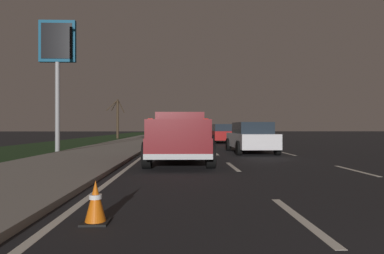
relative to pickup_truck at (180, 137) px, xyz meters
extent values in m
plane|color=black|center=(15.32, -3.50, -0.91)|extent=(144.00, 144.00, 0.00)
cube|color=gray|center=(15.32, 3.95, -0.85)|extent=(108.00, 4.00, 0.12)
cube|color=#1E3819|center=(15.32, 8.95, -0.91)|extent=(108.00, 6.00, 0.01)
cube|color=silver|center=(-2.81, -5.25, -0.91)|extent=(2.40, 0.14, 0.01)
cube|color=silver|center=(3.46, -5.25, -0.91)|extent=(2.40, 0.14, 0.01)
cube|color=silver|center=(9.40, -5.25, -0.91)|extent=(2.40, 0.14, 0.01)
cube|color=silver|center=(15.82, -5.25, -0.91)|extent=(2.40, 0.14, 0.01)
cube|color=silver|center=(22.62, -5.25, -0.91)|extent=(2.40, 0.14, 0.01)
cube|color=silver|center=(27.94, -5.25, -0.91)|extent=(2.40, 0.14, 0.01)
cube|color=silver|center=(33.05, -5.25, -0.91)|extent=(2.40, 0.14, 0.01)
cube|color=silver|center=(39.88, -5.25, -0.91)|extent=(2.40, 0.14, 0.01)
cube|color=silver|center=(45.25, -5.25, -0.91)|extent=(2.40, 0.14, 0.01)
cube|color=silver|center=(50.68, -5.25, -0.91)|extent=(2.40, 0.14, 0.01)
cube|color=silver|center=(56.36, -5.25, -0.91)|extent=(2.40, 0.14, 0.01)
cube|color=silver|center=(62.72, -5.25, -0.91)|extent=(2.40, 0.14, 0.01)
cube|color=silver|center=(67.92, -5.25, -0.91)|extent=(2.40, 0.14, 0.01)
cube|color=silver|center=(-7.75, -1.75, -0.91)|extent=(2.40, 0.14, 0.01)
cube|color=silver|center=(-1.69, -1.75, -0.91)|extent=(2.40, 0.14, 0.01)
cube|color=silver|center=(3.83, -1.75, -0.91)|extent=(2.40, 0.14, 0.01)
cube|color=silver|center=(9.11, -1.75, -0.91)|extent=(2.40, 0.14, 0.01)
cube|color=silver|center=(15.47, -1.75, -0.91)|extent=(2.40, 0.14, 0.01)
cube|color=silver|center=(20.78, -1.75, -0.91)|extent=(2.40, 0.14, 0.01)
cube|color=silver|center=(27.70, -1.75, -0.91)|extent=(2.40, 0.14, 0.01)
cube|color=silver|center=(33.42, -1.75, -0.91)|extent=(2.40, 0.14, 0.01)
cube|color=silver|center=(39.85, -1.75, -0.91)|extent=(2.40, 0.14, 0.01)
cube|color=silver|center=(45.85, -1.75, -0.91)|extent=(2.40, 0.14, 0.01)
cube|color=silver|center=(52.84, -1.75, -0.91)|extent=(2.40, 0.14, 0.01)
cube|color=silver|center=(57.95, -1.75, -0.91)|extent=(2.40, 0.14, 0.01)
cube|color=silver|center=(63.87, -1.75, -0.91)|extent=(2.40, 0.14, 0.01)
cube|color=silver|center=(15.32, 1.65, -0.91)|extent=(108.00, 0.14, 0.01)
cube|color=maroon|center=(-0.32, 0.00, -0.24)|extent=(5.42, 2.06, 0.60)
cube|color=maroon|center=(0.87, -0.01, 0.51)|extent=(2.18, 1.86, 0.90)
cube|color=#1E2833|center=(-0.18, 0.00, 0.56)|extent=(0.06, 1.44, 0.50)
cube|color=maroon|center=(-1.39, 0.96, 0.34)|extent=(3.02, 0.11, 0.56)
cube|color=maroon|center=(-1.41, -0.92, 0.34)|extent=(3.02, 0.11, 0.56)
cube|color=maroon|center=(-2.98, 0.03, 0.34)|extent=(0.10, 1.88, 0.56)
cube|color=silver|center=(-2.98, 0.03, -0.46)|extent=(0.14, 2.00, 0.16)
cube|color=red|center=(-2.96, 0.83, 0.54)|extent=(0.06, 0.14, 0.20)
cube|color=red|center=(-2.98, -0.77, 0.54)|extent=(0.06, 0.14, 0.20)
cylinder|color=black|center=(1.47, 0.98, -0.49)|extent=(0.84, 0.28, 0.84)
cylinder|color=black|center=(1.45, -1.02, -0.49)|extent=(0.84, 0.28, 0.84)
cylinder|color=black|center=(-2.09, 1.02, -0.49)|extent=(0.84, 0.28, 0.84)
cylinder|color=black|center=(-2.11, -0.98, -0.49)|extent=(0.84, 0.28, 0.84)
cube|color=#B2B5BA|center=(22.35, -7.15, -0.28)|extent=(4.45, 1.91, 0.70)
cube|color=#1E2833|center=(22.10, -7.15, 0.35)|extent=(2.50, 1.65, 0.56)
cylinder|color=black|center=(23.86, -6.29, -0.57)|extent=(0.68, 0.22, 0.68)
cylinder|color=black|center=(23.82, -8.09, -0.57)|extent=(0.68, 0.22, 0.68)
cylinder|color=black|center=(20.87, -6.21, -0.57)|extent=(0.68, 0.22, 0.68)
cylinder|color=black|center=(20.83, -8.01, -0.57)|extent=(0.68, 0.22, 0.68)
cube|color=red|center=(20.20, -7.10, -0.23)|extent=(0.12, 1.51, 0.10)
cube|color=maroon|center=(14.35, -3.43, -0.28)|extent=(4.45, 1.92, 0.70)
cube|color=#1E2833|center=(14.10, -3.43, 0.35)|extent=(2.51, 1.65, 0.56)
cylinder|color=black|center=(15.82, -2.49, -0.57)|extent=(0.68, 0.22, 0.68)
cylinder|color=black|center=(15.87, -4.29, -0.57)|extent=(0.68, 0.22, 0.68)
cylinder|color=black|center=(12.83, -2.57, -0.57)|extent=(0.68, 0.22, 0.68)
cylinder|color=black|center=(12.88, -4.37, -0.57)|extent=(0.68, 0.22, 0.68)
cube|color=red|center=(12.20, -3.49, -0.23)|extent=(0.12, 1.51, 0.10)
cube|color=black|center=(7.73, 0.20, -0.28)|extent=(4.45, 1.92, 0.70)
cube|color=#1E2833|center=(7.49, 0.21, 0.35)|extent=(2.51, 1.65, 0.56)
cylinder|color=black|center=(9.26, 1.06, -0.57)|extent=(0.68, 0.22, 0.68)
cylinder|color=black|center=(9.20, -0.74, -0.57)|extent=(0.68, 0.22, 0.68)
cylinder|color=black|center=(6.27, 1.14, -0.57)|extent=(0.68, 0.22, 0.68)
cylinder|color=black|center=(6.21, -0.66, -0.57)|extent=(0.68, 0.22, 0.68)
cube|color=red|center=(5.59, 0.26, -0.23)|extent=(0.12, 1.51, 0.10)
cube|color=silver|center=(4.06, -3.58, -0.28)|extent=(4.43, 1.87, 0.70)
cube|color=#1E2833|center=(3.81, -3.59, 0.35)|extent=(2.49, 1.62, 0.56)
cylinder|color=black|center=(5.55, -2.66, -0.57)|extent=(0.68, 0.22, 0.68)
cylinder|color=black|center=(5.58, -4.46, -0.57)|extent=(0.68, 0.22, 0.68)
cylinder|color=black|center=(2.55, -2.71, -0.57)|extent=(0.68, 0.22, 0.68)
cylinder|color=black|center=(2.58, -4.51, -0.57)|extent=(0.68, 0.22, 0.68)
cube|color=red|center=(1.91, -3.62, -0.23)|extent=(0.10, 1.51, 0.10)
cylinder|color=#99999E|center=(5.05, 6.49, 2.56)|extent=(0.24, 0.24, 6.93)
cube|color=navy|center=(5.05, 6.49, 4.92)|extent=(0.24, 1.90, 2.20)
cube|color=black|center=(4.92, 6.49, 4.92)|extent=(0.04, 1.60, 1.87)
cylinder|color=#423323|center=(25.03, 7.24, 1.25)|extent=(0.28, 0.28, 4.32)
cylinder|color=#423323|center=(25.34, 7.64, 2.96)|extent=(0.67, 0.91, 1.34)
cylinder|color=#423323|center=(25.65, 7.35, 2.64)|extent=(1.31, 0.36, 0.96)
cylinder|color=#423323|center=(24.70, 7.80, 2.87)|extent=(0.66, 1.23, 1.35)
cylinder|color=#423323|center=(25.38, 6.93, 2.83)|extent=(0.77, 0.74, 1.61)
cube|color=black|center=(-7.89, 1.10, -0.90)|extent=(0.36, 0.36, 0.03)
cone|color=orange|center=(-7.89, 1.10, -0.61)|extent=(0.28, 0.28, 0.55)
cylinder|color=white|center=(-7.89, 1.10, -0.55)|extent=(0.17, 0.17, 0.06)
camera|label=1|loc=(-12.32, -0.06, 0.39)|focal=30.39mm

